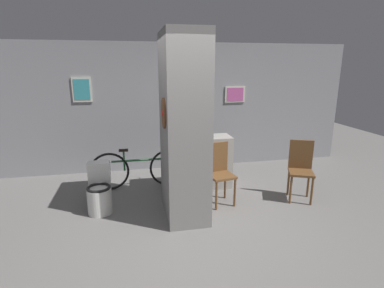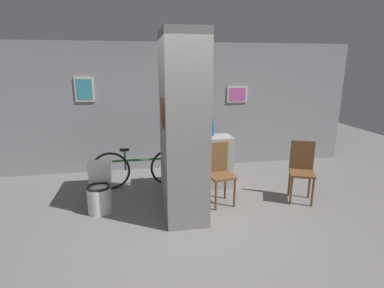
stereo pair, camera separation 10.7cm
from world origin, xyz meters
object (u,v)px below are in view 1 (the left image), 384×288
Objects in this scene: toilet at (100,192)px; chair_near_pillar at (219,170)px; bicycle at (140,169)px; chair_by_doorway at (301,167)px; bottle_tall at (211,129)px.

toilet is 0.74× the size of chair_near_pillar.
toilet is 1.01m from bicycle.
chair_by_doorway is 1.63m from bottle_tall.
bottle_tall is at bearing 19.88° from toilet.
bicycle is (-2.57, 0.99, -0.18)m from chair_by_doorway.
chair_by_doorway is at bearing -20.99° from bicycle.
toilet is at bearing -160.87° from chair_by_doorway.
chair_near_pillar is at bearing -35.00° from bicycle.
toilet is 3.21m from chair_by_doorway.
chair_by_doorway reaches higher than toilet.
chair_by_doorway reaches higher than bicycle.
toilet is 1.87m from chair_near_pillar.
bottle_tall is at bearing 74.88° from chair_near_pillar.
bicycle is at bearing 175.51° from bottle_tall.
chair_by_doorway is (1.34, -0.13, 0.00)m from chair_near_pillar.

